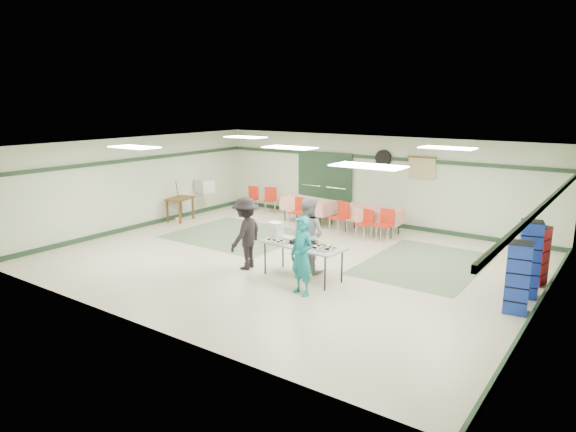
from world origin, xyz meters
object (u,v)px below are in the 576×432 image
Objects in this scene: chair_a at (366,221)px; crate_stack_red at (537,255)px; dining_table_b at (308,205)px; chair_loose_b at (252,196)px; chair_c at (386,222)px; broom at (179,200)px; printer_table at (180,201)px; dining_table_a at (373,214)px; chair_d at (299,209)px; crate_stack_blue_b at (529,259)px; chair_b at (341,214)px; volunteer_dark at (246,233)px; volunteer_grey at (308,235)px; crate_stack_blue_a at (518,278)px; serving_table at (303,246)px; volunteer_teal at (302,256)px; office_printer at (205,186)px; chair_loose_a at (270,197)px.

crate_stack_red is at bearing 1.74° from chair_a.
chair_loose_b reaches higher than dining_table_b.
chair_a is 0.92× the size of chair_c.
broom is (-6.42, -1.50, 0.12)m from chair_c.
printer_table is at bearing -142.17° from dining_table_b.
printer_table is (-5.76, -1.51, 0.15)m from chair_a.
chair_d is at bearing -167.79° from dining_table_a.
crate_stack_blue_b is (6.78, -2.15, 0.21)m from chair_d.
crate_stack_blue_b is at bearing -1.39° from chair_b.
broom is at bearing -126.26° from volunteer_dark.
crate_stack_red reaches higher than chair_a.
crate_stack_red reaches higher than chair_loose_b.
chair_a is 6.03m from broom.
volunteer_grey is 1.35× the size of crate_stack_red.
crate_stack_blue_a is at bearing -175.81° from volunteer_grey.
chair_d is 6.90m from crate_stack_red.
chair_loose_b is 0.57× the size of crate_stack_blue_b.
volunteer_dark reaches higher than serving_table.
crate_stack_red is at bearing 57.01° from volunteer_teal.
chair_d is at bearing 17.48° from office_printer.
crate_stack_blue_b is 10.45m from office_printer.
volunteer_teal is at bearing -89.45° from chair_c.
volunteer_teal is 1.76× the size of chair_d.
chair_c is 6.37m from office_printer.
volunteer_teal is 0.93× the size of dining_table_a.
serving_table is 1.27× the size of crate_stack_blue_b.
chair_d is 1.03× the size of chair_loose_b.
chair_loose_a is 0.71× the size of crate_stack_red.
dining_table_b is (-1.26, 4.52, -0.25)m from volunteer_dark.
dining_table_a is (-0.30, 3.86, -0.27)m from volunteer_grey.
dining_table_a is 1.94× the size of chair_c.
chair_c is 0.98× the size of chair_d.
volunteer_teal is 4.64m from chair_a.
volunteer_teal is 1.82× the size of chair_loose_b.
serving_table is 1.52× the size of broom.
chair_loose_b is at bearing 54.49° from printer_table.
crate_stack_blue_b is at bearing 48.39° from volunteer_teal.
volunteer_teal is at bearing -80.72° from chair_loose_a.
chair_loose_b is at bearing 167.21° from crate_stack_red.
dining_table_a is 4.05m from chair_loose_a.
chair_b is 5.18m from printer_table.
chair_a is at bearing 22.12° from broom.
chair_a is 5.47m from crate_stack_blue_a.
chair_a is at bearing 2.05° from printer_table.
volunteer_grey is 1.69× the size of printer_table.
chair_c is at bearing -45.03° from chair_loose_a.
chair_a is 0.81× the size of printer_table.
dining_table_a is 2.11× the size of chair_a.
crate_stack_red is 10.30m from printer_table.
chair_loose_b is (-3.95, 0.85, -0.04)m from chair_b.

